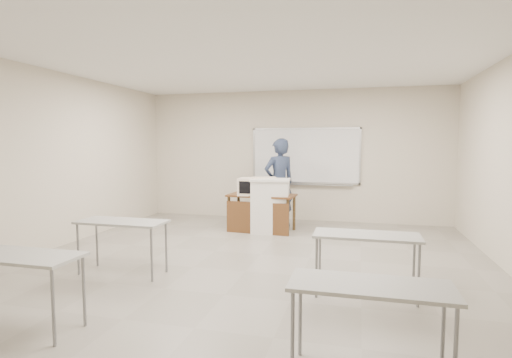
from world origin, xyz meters
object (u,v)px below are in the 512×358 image
(podium, at_px, (270,206))
(instructor_desk, at_px, (260,206))
(crt_monitor, at_px, (248,186))
(keyboard, at_px, (264,178))
(presenter, at_px, (279,183))
(laptop, at_px, (256,192))
(whiteboard, at_px, (305,157))
(mouse, at_px, (285,194))

(podium, bearing_deg, instructor_desk, 176.81)
(crt_monitor, bearing_deg, keyboard, 15.95)
(podium, distance_m, presenter, 0.74)
(instructor_desk, relative_size, laptop, 3.89)
(whiteboard, relative_size, instructor_desk, 1.85)
(laptop, bearing_deg, presenter, 79.95)
(crt_monitor, bearing_deg, whiteboard, 54.24)
(crt_monitor, distance_m, keyboard, 0.36)
(whiteboard, distance_m, laptop, 1.82)
(podium, bearing_deg, presenter, 78.69)
(instructor_desk, xyz_separation_m, podium, (0.20, 0.01, 0.01))
(whiteboard, distance_m, keyboard, 1.58)
(instructor_desk, height_order, presenter, presenter)
(crt_monitor, bearing_deg, instructor_desk, -0.01)
(whiteboard, distance_m, crt_monitor, 1.86)
(mouse, distance_m, presenter, 0.54)
(whiteboard, relative_size, podium, 2.30)
(whiteboard, height_order, instructor_desk, whiteboard)
(crt_monitor, xyz_separation_m, mouse, (0.73, 0.17, -0.15))
(instructor_desk, xyz_separation_m, keyboard, (0.05, 0.09, 0.56))
(crt_monitor, distance_m, presenter, 0.82)
(instructor_desk, distance_m, keyboard, 0.57)
(keyboard, bearing_deg, whiteboard, 46.51)
(crt_monitor, relative_size, keyboard, 0.87)
(instructor_desk, bearing_deg, keyboard, 64.68)
(laptop, height_order, keyboard, keyboard)
(crt_monitor, xyz_separation_m, keyboard, (0.30, 0.10, 0.17))
(crt_monitor, distance_m, laptop, 0.19)
(instructor_desk, relative_size, crt_monitor, 3.18)
(instructor_desk, xyz_separation_m, crt_monitor, (-0.25, -0.01, 0.39))
(laptop, xyz_separation_m, mouse, (0.58, 0.17, -0.04))
(keyboard, distance_m, presenter, 0.59)
(whiteboard, xyz_separation_m, instructor_desk, (-0.70, -1.48, -0.95))
(whiteboard, bearing_deg, crt_monitor, -122.48)
(mouse, relative_size, presenter, 0.05)
(presenter, bearing_deg, whiteboard, -156.26)
(keyboard, bearing_deg, mouse, -9.09)
(whiteboard, height_order, laptop, whiteboard)
(podium, xyz_separation_m, crt_monitor, (-0.45, -0.02, 0.38))
(laptop, xyz_separation_m, keyboard, (0.15, 0.10, 0.28))
(laptop, bearing_deg, instructor_desk, 26.39)
(instructor_desk, distance_m, podium, 0.20)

